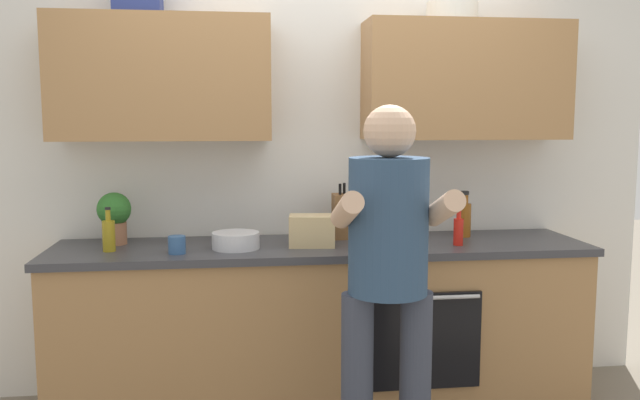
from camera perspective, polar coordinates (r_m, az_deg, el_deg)
The scene contains 13 objects.
back_wall_unit at distance 3.71m, azimuth -0.42°, elevation 5.98°, with size 4.00×0.38×2.50m.
counter at distance 3.61m, azimuth 0.22°, elevation -10.87°, with size 2.84×0.67×0.90m.
person_standing at distance 2.81m, azimuth 5.95°, elevation -5.42°, with size 0.49×0.45×1.62m.
bottle_oil at distance 3.46m, azimuth -17.91°, elevation -2.89°, with size 0.06×0.06×0.22m.
bottle_wine at distance 3.67m, azimuth 6.72°, elevation -2.03°, with size 0.05×0.05×0.23m.
bottle_soy at distance 3.55m, azimuth 5.08°, elevation -2.34°, with size 0.05×0.05×0.20m.
bottle_syrup at distance 3.79m, azimuth 12.43°, elevation -1.51°, with size 0.08×0.08×0.26m.
bottle_hotsauce at distance 3.53m, azimuth 11.96°, elevation -2.54°, with size 0.05×0.05×0.22m.
cup_tea at distance 3.32m, azimuth -12.35°, elevation -3.83°, with size 0.09×0.09×0.09m, color #33598C.
mixing_bowl at distance 3.40m, azimuth -7.34°, elevation -3.51°, with size 0.24×0.24×0.08m, color silver.
knife_block at distance 3.66m, azimuth 1.93°, elevation -1.40°, with size 0.10×0.14×0.31m.
potted_herb at distance 3.64m, azimuth -17.47°, elevation -1.25°, with size 0.18×0.18×0.28m.
grocery_bag_bread at distance 3.43m, azimuth -0.70°, elevation -2.69°, with size 0.24×0.16×0.16m, color tan.
Camera 1 is at (-0.45, -3.41, 1.56)m, focal length 36.77 mm.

